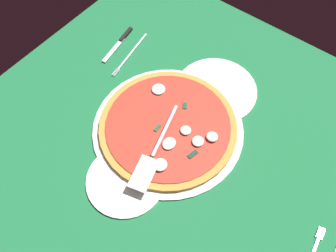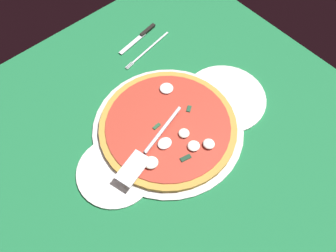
{
  "view_description": "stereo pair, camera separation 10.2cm",
  "coord_description": "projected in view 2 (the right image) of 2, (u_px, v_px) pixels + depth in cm",
  "views": [
    {
      "loc": [
        -39.31,
        -28.48,
        89.6
      ],
      "look_at": [
        2.76,
        4.01,
        2.01
      ],
      "focal_mm": 38.78,
      "sensor_mm": 36.0,
      "label": 1
    },
    {
      "loc": [
        -32.31,
        -35.94,
        89.6
      ],
      "look_at": [
        2.76,
        4.01,
        2.01
      ],
      "focal_mm": 38.78,
      "sensor_mm": 36.0,
      "label": 2
    }
  ],
  "objects": [
    {
      "name": "pizza_server",
      "position": [
        149.0,
        147.0,
        0.96
      ],
      "size": [
        26.59,
        10.06,
        1.0
      ],
      "rotation": [
        0.0,
        0.0,
        3.41
      ],
      "color": "silver",
      "rests_on": "pizza"
    },
    {
      "name": "ground_plane",
      "position": [
        170.0,
        145.0,
        1.02
      ],
      "size": [
        115.36,
        115.36,
        0.8
      ],
      "primitive_type": "cube",
      "color": "#1C6A3A"
    },
    {
      "name": "place_setting_far",
      "position": [
        144.0,
        43.0,
        1.21
      ],
      "size": [
        21.14,
        15.59,
        1.4
      ],
      "rotation": [
        0.0,
        0.0,
        3.3
      ],
      "color": "white",
      "rests_on": "ground_plane"
    },
    {
      "name": "pizza",
      "position": [
        168.0,
        127.0,
        1.03
      ],
      "size": [
        39.16,
        39.16,
        2.98
      ],
      "color": "#BC8D38",
      "rests_on": "pizza_pan"
    },
    {
      "name": "dinner_plate_left",
      "position": [
        116.0,
        172.0,
        0.97
      ],
      "size": [
        20.9,
        20.9,
        1.0
      ],
      "primitive_type": "cylinder",
      "color": "silver",
      "rests_on": "ground_plane"
    },
    {
      "name": "checker_pattern",
      "position": [
        170.0,
        144.0,
        1.02
      ],
      "size": [
        115.36,
        115.36,
        0.1
      ],
      "color": "silver",
      "rests_on": "ground_plane"
    },
    {
      "name": "pizza_pan",
      "position": [
        168.0,
        129.0,
        1.04
      ],
      "size": [
        43.09,
        43.09,
        0.91
      ],
      "primitive_type": "cylinder",
      "color": "silver",
      "rests_on": "ground_plane"
    },
    {
      "name": "dinner_plate_right",
      "position": [
        225.0,
        98.0,
        1.09
      ],
      "size": [
        24.84,
        24.84,
        1.0
      ],
      "primitive_type": "cylinder",
      "color": "white",
      "rests_on": "ground_plane"
    }
  ]
}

